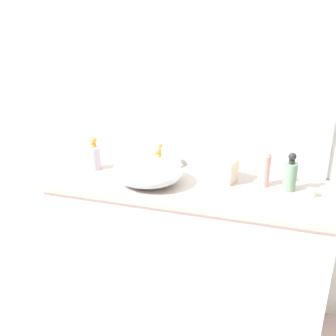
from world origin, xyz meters
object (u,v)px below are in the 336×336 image
object	(u,v)px
sink_basin	(147,172)
lotion_bottle	(94,156)
perfume_bottle	(264,170)
candle_jar	(311,193)
soap_dispenser	(290,175)
tissue_box	(225,169)

from	to	relation	value
sink_basin	lotion_bottle	xyz separation A→B (m)	(-0.35, 0.10, 0.01)
sink_basin	perfume_bottle	world-z (taller)	perfume_bottle
sink_basin	candle_jar	xyz separation A→B (m)	(0.80, 0.08, -0.04)
lotion_bottle	perfume_bottle	distance (m)	0.93
lotion_bottle	candle_jar	size ratio (longest dim) A/B	4.18
soap_dispenser	lotion_bottle	size ratio (longest dim) A/B	1.02
lotion_bottle	tissue_box	xyz separation A→B (m)	(0.73, 0.04, -0.01)
sink_basin	lotion_bottle	bearing A→B (deg)	163.54
sink_basin	perfume_bottle	xyz separation A→B (m)	(0.57, 0.15, 0.02)
lotion_bottle	sink_basin	bearing A→B (deg)	-16.46
candle_jar	sink_basin	bearing A→B (deg)	-174.18
lotion_bottle	perfume_bottle	size ratio (longest dim) A/B	1.07
soap_dispenser	candle_jar	bearing A→B (deg)	-23.02
soap_dispenser	tissue_box	size ratio (longest dim) A/B	1.25
sink_basin	tissue_box	size ratio (longest dim) A/B	2.33
sink_basin	soap_dispenser	world-z (taller)	soap_dispenser
tissue_box	candle_jar	size ratio (longest dim) A/B	3.42
sink_basin	candle_jar	distance (m)	0.81
sink_basin	candle_jar	world-z (taller)	sink_basin
lotion_bottle	candle_jar	bearing A→B (deg)	-1.12
lotion_bottle	perfume_bottle	bearing A→B (deg)	2.55
lotion_bottle	candle_jar	xyz separation A→B (m)	(1.15, -0.02, -0.06)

